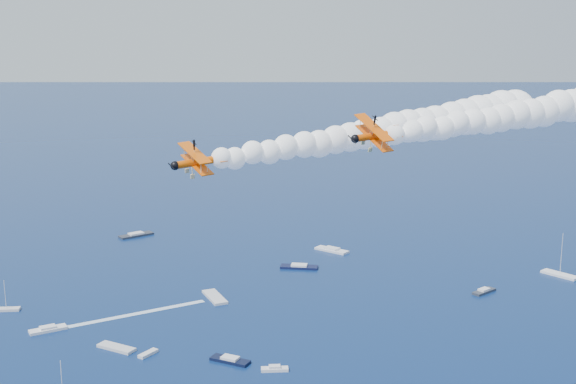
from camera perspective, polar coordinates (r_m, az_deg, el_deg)
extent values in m
cube|color=white|center=(206.11, -17.29, -9.66)|extent=(9.53, 6.38, 0.70)
cube|color=#2E323D|center=(230.26, 14.26, -7.12)|extent=(8.16, 6.69, 0.70)
cube|color=white|center=(251.73, 19.41, -5.77)|extent=(9.48, 11.19, 0.70)
cube|color=black|center=(180.97, -4.29, -12.28)|extent=(9.50, 7.51, 0.70)
cube|color=silver|center=(186.77, -10.28, -11.64)|extent=(4.68, 5.15, 0.70)
cube|color=#0E1333|center=(244.80, 0.83, -5.55)|extent=(12.33, 6.49, 0.70)
cube|color=silver|center=(191.32, -12.54, -11.14)|extent=(9.72, 8.10, 0.70)
cube|color=silver|center=(176.32, -0.99, -12.94)|extent=(6.14, 2.20, 0.70)
cube|color=silver|center=(223.38, -20.06, -8.13)|extent=(7.18, 2.42, 0.70)
cube|color=#2A2D38|center=(285.90, -11.13, -3.14)|extent=(12.70, 9.71, 0.70)
cube|color=white|center=(262.84, 3.25, -4.30)|extent=(11.22, 10.82, 0.70)
cube|color=silver|center=(219.93, -5.42, -7.72)|extent=(7.29, 12.60, 0.70)
cube|color=white|center=(211.94, -11.00, -8.78)|extent=(35.53, 17.27, 0.04)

